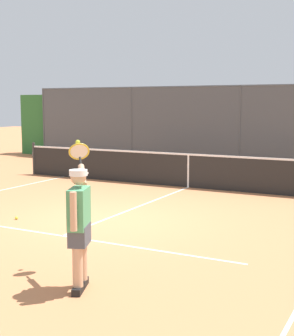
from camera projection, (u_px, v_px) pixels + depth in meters
The scene contains 6 objects.
ground_plane at pixel (106, 219), 10.09m from camera, with size 60.00×60.00×0.00m, color #C67A4C.
court_line_markings at pixel (51, 240), 8.54m from camera, with size 8.75×10.55×0.01m.
fence_backdrop at pixel (245, 130), 18.48m from camera, with size 21.11×1.37×3.02m.
tennis_net at pixel (188, 170), 13.84m from camera, with size 11.24×0.09×1.07m.
tennis_player at pixel (79, 221), 6.19m from camera, with size 0.82×1.15×1.84m.
tennis_ball_by_sideline at pixel (16, 218), 10.07m from camera, with size 0.07×0.07×0.07m, color #C1D138.
Camera 1 is at (-5.32, 8.35, 2.37)m, focal length 52.64 mm.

